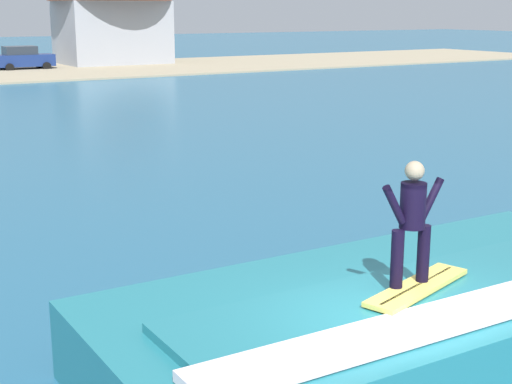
# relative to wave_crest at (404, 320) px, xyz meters

# --- Properties ---
(wave_crest) EXTENTS (8.42, 3.75, 1.18)m
(wave_crest) POSITION_rel_wave_crest_xyz_m (0.00, 0.00, 0.00)
(wave_crest) COLOR teal
(wave_crest) RESTS_ON ground_plane
(surfboard) EXTENTS (1.94, 0.99, 0.06)m
(surfboard) POSITION_rel_wave_crest_xyz_m (-0.21, -0.44, 0.65)
(surfboard) COLOR #EAD159
(surfboard) RESTS_ON wave_crest
(surfer) EXTENTS (0.97, 0.32, 1.58)m
(surfer) POSITION_rel_wave_crest_xyz_m (-0.29, -0.36, 1.56)
(surfer) COLOR black
(surfer) RESTS_ON surfboard
(car_far_shore) EXTENTS (4.34, 2.22, 1.86)m
(car_far_shore) POSITION_rel_wave_crest_xyz_m (8.71, 53.03, 0.39)
(car_far_shore) COLOR navy
(car_far_shore) RESTS_ON ground_plane
(house_gabled_white) EXTENTS (10.61, 10.61, 7.15)m
(house_gabled_white) POSITION_rel_wave_crest_xyz_m (17.02, 55.70, 3.55)
(house_gabled_white) COLOR #9EA3AD
(house_gabled_white) RESTS_ON ground_plane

